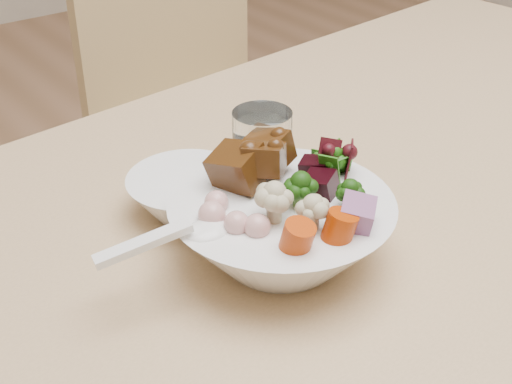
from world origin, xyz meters
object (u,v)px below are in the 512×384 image
chair_far (203,109)px  side_bowl (188,195)px  dining_table (383,240)px  water_glass (262,162)px  food_bowl (282,224)px

chair_far → side_bowl: size_ratio=6.75×
dining_table → water_glass: size_ratio=13.93×
chair_far → side_bowl: (-0.37, -0.56, 0.21)m
chair_far → side_bowl: chair_far is taller
dining_table → food_bowl: food_bowl is taller
dining_table → side_bowl: side_bowl is taller
water_glass → side_bowl: water_glass is taller
dining_table → food_bowl: (-0.18, -0.02, 0.11)m
water_glass → side_bowl: (-0.08, 0.03, -0.03)m
dining_table → water_glass: water_glass is taller
dining_table → chair_far: 0.69m
chair_far → food_bowl: size_ratio=4.01×
food_bowl → water_glass: 0.10m
chair_far → side_bowl: bearing=-127.7°
side_bowl → water_glass: bearing=-21.5°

